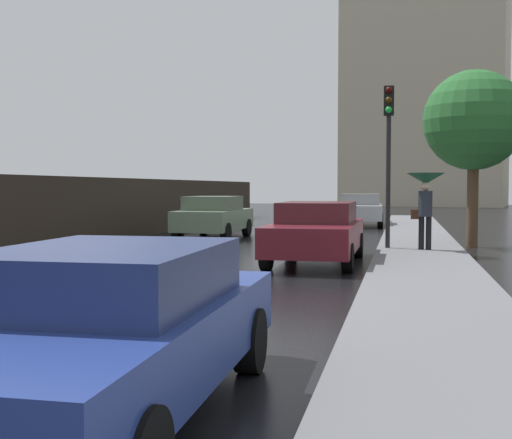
{
  "coord_description": "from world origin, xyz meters",
  "views": [
    {
      "loc": [
        4.66,
        -8.0,
        1.73
      ],
      "look_at": [
        1.9,
        4.36,
        1.11
      ],
      "focal_mm": 46.34,
      "sensor_mm": 36.0,
      "label": 1
    }
  ],
  "objects_px": {
    "car_blue_mid_road": "(106,327)",
    "street_tree_mid": "(474,121)",
    "car_silver_far_ahead": "(361,210)",
    "car_maroon_near_kerb": "(317,231)",
    "pedestrian_with_umbrella_near": "(425,189)",
    "traffic_light": "(389,136)",
    "car_green_behind_camera": "(214,216)"
  },
  "relations": [
    {
      "from": "car_maroon_near_kerb",
      "to": "car_silver_far_ahead",
      "type": "height_order",
      "value": "car_silver_far_ahead"
    },
    {
      "from": "street_tree_mid",
      "to": "car_blue_mid_road",
      "type": "bearing_deg",
      "value": -105.04
    },
    {
      "from": "car_maroon_near_kerb",
      "to": "street_tree_mid",
      "type": "bearing_deg",
      "value": 51.97
    },
    {
      "from": "car_maroon_near_kerb",
      "to": "traffic_light",
      "type": "bearing_deg",
      "value": 59.9
    },
    {
      "from": "car_maroon_near_kerb",
      "to": "street_tree_mid",
      "type": "height_order",
      "value": "street_tree_mid"
    },
    {
      "from": "car_blue_mid_road",
      "to": "car_green_behind_camera",
      "type": "height_order",
      "value": "car_green_behind_camera"
    },
    {
      "from": "car_green_behind_camera",
      "to": "street_tree_mid",
      "type": "bearing_deg",
      "value": 170.5
    },
    {
      "from": "car_blue_mid_road",
      "to": "street_tree_mid",
      "type": "bearing_deg",
      "value": 73.99
    },
    {
      "from": "pedestrian_with_umbrella_near",
      "to": "car_silver_far_ahead",
      "type": "bearing_deg",
      "value": -69.28
    },
    {
      "from": "car_blue_mid_road",
      "to": "car_silver_far_ahead",
      "type": "xyz_separation_m",
      "value": [
        0.33,
        24.74,
        0.06
      ]
    },
    {
      "from": "car_silver_far_ahead",
      "to": "traffic_light",
      "type": "bearing_deg",
      "value": -85.43
    },
    {
      "from": "car_maroon_near_kerb",
      "to": "pedestrian_with_umbrella_near",
      "type": "height_order",
      "value": "pedestrian_with_umbrella_near"
    },
    {
      "from": "car_silver_far_ahead",
      "to": "traffic_light",
      "type": "xyz_separation_m",
      "value": [
        1.44,
        -11.76,
        2.32
      ]
    },
    {
      "from": "car_blue_mid_road",
      "to": "car_green_behind_camera",
      "type": "distance_m",
      "value": 17.28
    },
    {
      "from": "car_maroon_near_kerb",
      "to": "car_blue_mid_road",
      "type": "xyz_separation_m",
      "value": [
        -0.24,
        -10.37,
        -0.05
      ]
    },
    {
      "from": "car_green_behind_camera",
      "to": "street_tree_mid",
      "type": "relative_size",
      "value": 0.79
    },
    {
      "from": "traffic_light",
      "to": "street_tree_mid",
      "type": "distance_m",
      "value": 3.3
    },
    {
      "from": "car_maroon_near_kerb",
      "to": "car_green_behind_camera",
      "type": "xyz_separation_m",
      "value": [
        -4.31,
        6.43,
        0.02
      ]
    },
    {
      "from": "car_blue_mid_road",
      "to": "car_silver_far_ahead",
      "type": "height_order",
      "value": "car_silver_far_ahead"
    },
    {
      "from": "car_blue_mid_road",
      "to": "car_silver_far_ahead",
      "type": "relative_size",
      "value": 1.06
    },
    {
      "from": "car_maroon_near_kerb",
      "to": "car_silver_far_ahead",
      "type": "bearing_deg",
      "value": 89.87
    },
    {
      "from": "car_silver_far_ahead",
      "to": "car_green_behind_camera",
      "type": "distance_m",
      "value": 9.08
    },
    {
      "from": "car_green_behind_camera",
      "to": "car_blue_mid_road",
      "type": "bearing_deg",
      "value": 104.79
    },
    {
      "from": "car_silver_far_ahead",
      "to": "pedestrian_with_umbrella_near",
      "type": "distance_m",
      "value": 12.3
    },
    {
      "from": "car_maroon_near_kerb",
      "to": "pedestrian_with_umbrella_near",
      "type": "bearing_deg",
      "value": 43.73
    },
    {
      "from": "car_silver_far_ahead",
      "to": "car_blue_mid_road",
      "type": "bearing_deg",
      "value": -93.18
    },
    {
      "from": "car_maroon_near_kerb",
      "to": "pedestrian_with_umbrella_near",
      "type": "distance_m",
      "value": 3.52
    },
    {
      "from": "car_maroon_near_kerb",
      "to": "car_green_behind_camera",
      "type": "distance_m",
      "value": 7.74
    },
    {
      "from": "street_tree_mid",
      "to": "pedestrian_with_umbrella_near",
      "type": "bearing_deg",
      "value": -118.64
    },
    {
      "from": "car_blue_mid_road",
      "to": "street_tree_mid",
      "type": "distance_m",
      "value": 16.07
    },
    {
      "from": "car_green_behind_camera",
      "to": "traffic_light",
      "type": "xyz_separation_m",
      "value": [
        5.84,
        -3.82,
        2.31
      ]
    },
    {
      "from": "car_maroon_near_kerb",
      "to": "car_silver_far_ahead",
      "type": "xyz_separation_m",
      "value": [
        0.09,
        14.37,
        0.01
      ]
    }
  ]
}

